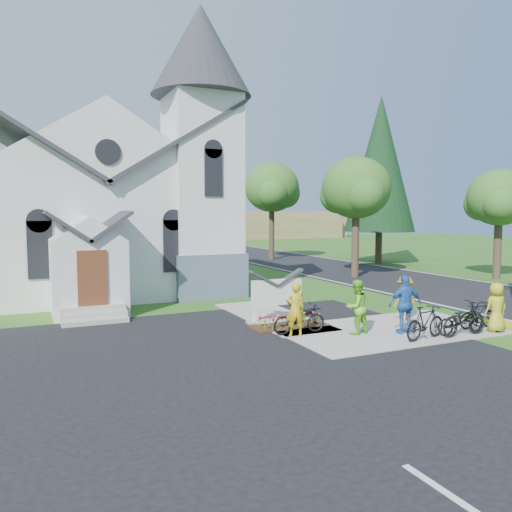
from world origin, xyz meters
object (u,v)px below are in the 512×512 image
church_sign (277,293)px  cyclist_3 (405,298)px  cyclist_0 (295,309)px  bike_3 (478,315)px  bike_4 (463,319)px  bike_2 (461,321)px  cyclist_4 (496,307)px  cyclist_2 (405,304)px  cyclist_1 (356,307)px  bike_0 (299,319)px  bike_1 (425,323)px

church_sign → cyclist_3: (4.11, -1.83, -0.20)m
cyclist_0 → bike_3: cyclist_0 is taller
bike_3 → bike_4: bike_4 is taller
cyclist_0 → bike_3: (5.89, -1.62, -0.38)m
church_sign → bike_2: church_sign is taller
cyclist_3 → cyclist_4: (1.41, -2.57, 0.00)m
cyclist_2 → cyclist_1: bearing=-12.0°
church_sign → bike_2: 5.99m
church_sign → bike_2: (4.21, -4.23, -0.55)m
cyclist_0 → cyclist_3: size_ratio=1.06×
bike_0 → bike_2: bearing=-114.0°
bike_4 → church_sign: bearing=37.4°
cyclist_2 → bike_2: cyclist_2 is taller
bike_0 → cyclist_1: 1.81m
bike_1 → cyclist_0: bearing=49.5°
church_sign → bike_4: size_ratio=1.14×
cyclist_0 → bike_4: size_ratio=0.86×
bike_0 → bike_3: (5.62, -1.85, -0.01)m
bike_0 → bike_2: (4.44, -2.25, -0.03)m
church_sign → bike_4: (4.28, -4.25, -0.47)m
cyclist_4 → church_sign: bearing=-30.1°
cyclist_2 → cyclist_4: 2.94m
cyclist_0 → bike_4: (4.78, -2.04, -0.32)m
church_sign → bike_3: church_sign is taller
cyclist_3 → cyclist_2: bearing=39.6°
bike_0 → cyclist_2: bearing=-111.8°
bike_0 → cyclist_4: bearing=-109.9°
cyclist_1 → cyclist_3: bearing=-172.0°
bike_3 → bike_4: (-1.11, -0.42, 0.06)m
church_sign → bike_3: size_ratio=1.48×
bike_2 → bike_1: bearing=98.6°
cyclist_0 → bike_0: bearing=-124.8°
bike_0 → cyclist_3: 4.35m
church_sign → cyclist_2: 4.35m
church_sign → bike_4: bearing=-44.8°
cyclist_2 → bike_3: bearing=-177.9°
cyclist_0 → cyclist_1: cyclist_1 is taller
cyclist_2 → cyclist_4: bearing=171.5°
cyclist_1 → cyclist_4: 4.47m
bike_2 → church_sign: bearing=55.0°
church_sign → bike_1: 5.07m
cyclist_3 → cyclist_4: cyclist_4 is taller
cyclist_0 → bike_4: 5.21m
bike_3 → bike_0: bearing=76.2°
cyclist_1 → bike_1: bearing=124.3°
cyclist_1 → bike_3: bearing=154.5°
cyclist_1 → cyclist_4: size_ratio=1.08×
cyclist_4 → cyclist_1: bearing=-13.5°
bike_1 → cyclist_2: 0.93m
cyclist_1 → bike_3: cyclist_1 is taller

